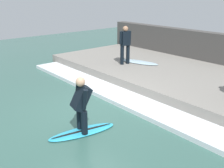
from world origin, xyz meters
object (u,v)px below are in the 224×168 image
object	(u,v)px
surfboard_riding	(82,132)
surfer_waiting_far	(125,43)
surfer_riding	(81,102)
surfboard_waiting_far	(139,62)

from	to	relation	value
surfboard_riding	surfer_waiting_far	bearing A→B (deg)	35.31
surfer_riding	surfboard_riding	bearing A→B (deg)	90.00
surfer_waiting_far	surfboard_waiting_far	bearing A→B (deg)	-21.67
surfer_waiting_far	surfboard_waiting_far	xyz separation A→B (m)	(0.59, -0.23, -0.85)
surfboard_riding	surfer_riding	world-z (taller)	surfer_riding
surfboard_riding	surfer_waiting_far	xyz separation A→B (m)	(4.18, 2.96, 1.27)
surfboard_riding	surfer_riding	distance (m)	0.79
surfer_waiting_far	surfer_riding	bearing A→B (deg)	-144.69
surfer_riding	surfboard_waiting_far	xyz separation A→B (m)	(4.76, 2.73, -0.37)
surfer_riding	surfboard_waiting_far	world-z (taller)	surfer_riding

